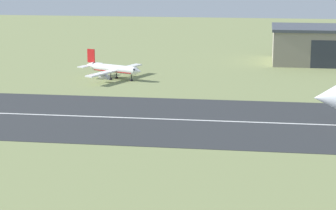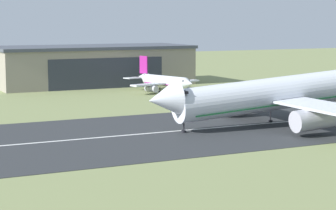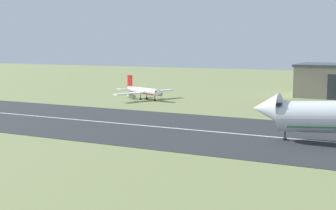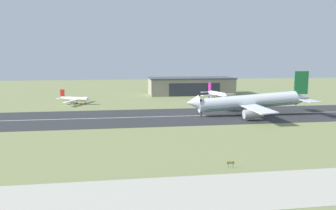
{
  "view_description": "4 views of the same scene",
  "coord_description": "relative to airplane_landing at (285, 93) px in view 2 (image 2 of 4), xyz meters",
  "views": [
    {
      "loc": [
        18.57,
        -20.43,
        32.35
      ],
      "look_at": [
        2.5,
        87.37,
        8.21
      ],
      "focal_mm": 70.0,
      "sensor_mm": 36.0,
      "label": 1
    },
    {
      "loc": [
        -16.78,
        10.1,
        19.41
      ],
      "look_at": [
        21.68,
        87.63,
        8.05
      ],
      "focal_mm": 70.0,
      "sensor_mm": 36.0,
      "label": 2
    },
    {
      "loc": [
        54.45,
        18.4,
        18.49
      ],
      "look_at": [
        17.99,
        91.44,
        7.9
      ],
      "focal_mm": 50.0,
      "sensor_mm": 36.0,
      "label": 3
    },
    {
      "loc": [
        0.12,
        -25.74,
        24.63
      ],
      "look_at": [
        18.55,
        95.04,
        7.18
      ],
      "focal_mm": 35.0,
      "sensor_mm": 36.0,
      "label": 4
    }
  ],
  "objects": [
    {
      "name": "airplane_parked_west",
      "position": [
        4.25,
        59.44,
        -2.97
      ],
      "size": [
        22.48,
        22.38,
        9.33
      ],
      "color": "silver",
      "rests_on": "ground_plane"
    },
    {
      "name": "hangar_building",
      "position": [
        -6.24,
        86.59,
        -0.01
      ],
      "size": [
        57.9,
        24.76,
        11.64
      ],
      "color": "gray",
      "rests_on": "ground_plane"
    },
    {
      "name": "airplane_landing",
      "position": [
        0.0,
        0.0,
        0.0
      ],
      "size": [
        56.22,
        49.65,
        19.09
      ],
      "color": "silver",
      "rests_on": "ground_plane"
    }
  ]
}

